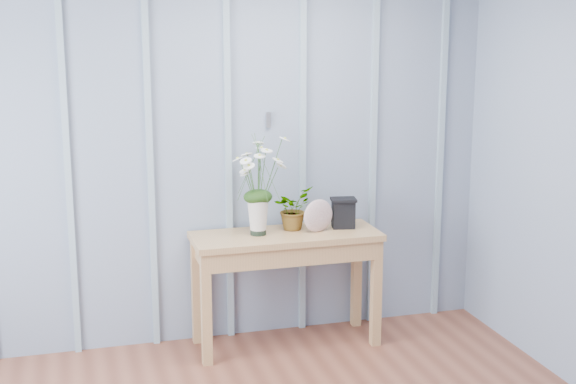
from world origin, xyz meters
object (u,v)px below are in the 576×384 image
object	(u,v)px
daisy_vase	(258,173)
felt_disc_vessel	(318,216)
sideboard	(286,250)
carved_box	(343,213)

from	to	relation	value
daisy_vase	felt_disc_vessel	size ratio (longest dim) A/B	2.97
sideboard	daisy_vase	world-z (taller)	daisy_vase
felt_disc_vessel	carved_box	bearing A→B (deg)	2.01
sideboard	daisy_vase	distance (m)	0.54
felt_disc_vessel	carved_box	world-z (taller)	felt_disc_vessel
sideboard	felt_disc_vessel	bearing A→B (deg)	-6.00
sideboard	felt_disc_vessel	world-z (taller)	felt_disc_vessel
sideboard	daisy_vase	size ratio (longest dim) A/B	1.89
felt_disc_vessel	daisy_vase	bearing A→B (deg)	160.26
daisy_vase	felt_disc_vessel	xyz separation A→B (m)	(0.39, -0.04, -0.29)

